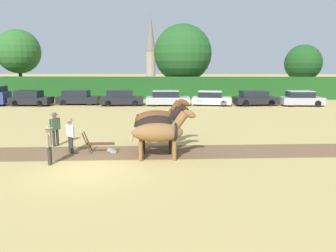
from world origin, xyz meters
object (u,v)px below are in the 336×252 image
at_px(draft_horse_lead_left, 160,132).
at_px(parked_car_center_right, 167,98).
at_px(farmer_at_plow, 70,133).
at_px(parked_car_center, 122,98).
at_px(farmer_onlooker_left, 49,142).
at_px(parked_car_far_right, 255,98).
at_px(tree_center, 303,63).
at_px(parked_car_right, 211,99).
at_px(draft_horse_trail_left, 159,119).
at_px(parked_car_left, 30,98).
at_px(church_spire, 150,46).
at_px(tree_left, 19,52).
at_px(parked_car_end_right, 301,99).
at_px(farmer_onlooker_right, 55,127).
at_px(tree_center_left, 183,53).
at_px(farmer_beside_team, 165,123).
at_px(parked_car_center_left, 78,98).
at_px(draft_horse_lead_right, 159,125).
at_px(plow, 103,146).

relative_size(draft_horse_lead_left, parked_car_center_right, 0.69).
xyz_separation_m(farmer_at_plow, parked_car_center, (-0.55, 18.09, -0.24)).
bearing_deg(farmer_onlooker_left, parked_car_far_right, 45.07).
xyz_separation_m(tree_center, parked_car_right, (-13.40, -11.63, -3.55)).
distance_m(draft_horse_trail_left, parked_car_left, 21.43).
height_order(church_spire, parked_car_center_right, church_spire).
bearing_deg(tree_left, parked_car_end_right, -16.57).
xyz_separation_m(draft_horse_lead_left, farmer_onlooker_right, (-5.53, 2.26, -0.21)).
bearing_deg(tree_center_left, parked_car_far_right, -55.05).
distance_m(farmer_beside_team, parked_car_right, 15.79).
relative_size(farmer_at_plow, parked_car_left, 0.40).
height_order(tree_left, tree_center_left, tree_center_left).
bearing_deg(draft_horse_trail_left, farmer_onlooker_right, 177.04).
bearing_deg(parked_car_far_right, parked_car_end_right, -12.14).
xyz_separation_m(draft_horse_lead_left, farmer_at_plow, (-4.32, 0.93, -0.26)).
xyz_separation_m(draft_horse_lead_left, parked_car_center_left, (-9.53, 19.61, -0.53)).
bearing_deg(tree_left, draft_horse_lead_left, -55.59).
bearing_deg(parked_car_center, parked_car_left, 176.63).
distance_m(draft_horse_lead_right, farmer_at_plow, 4.24).
bearing_deg(tree_center, parked_car_center, -152.29).
bearing_deg(church_spire, tree_center, -54.81).
bearing_deg(plow, parked_car_center_right, 77.70).
height_order(farmer_onlooker_right, parked_car_left, farmer_onlooker_right).
bearing_deg(draft_horse_trail_left, parked_car_center_right, 86.01).
relative_size(tree_center_left, farmer_onlooker_right, 5.31).
distance_m(farmer_onlooker_right, parked_car_end_right, 25.23).
xyz_separation_m(farmer_onlooker_right, parked_car_end_right, (18.82, 16.81, -0.30)).
relative_size(tree_left, parked_car_far_right, 1.88).
distance_m(tree_center, farmer_onlooker_left, 38.93).
bearing_deg(tree_center_left, parked_car_left, -144.91).
relative_size(tree_left, parked_car_left, 2.04).
distance_m(parked_car_center_left, parked_car_right, 13.81).
bearing_deg(parked_car_center, parked_car_right, -4.38).
height_order(parked_car_center_right, parked_car_right, parked_car_center_right).
distance_m(parked_car_center_left, parked_car_center, 4.70).
height_order(farmer_onlooker_right, parked_car_far_right, farmer_onlooker_right).
xyz_separation_m(parked_car_center, parked_car_far_right, (13.60, 0.32, -0.01)).
height_order(farmer_beside_team, parked_car_center_right, farmer_beside_team).
relative_size(tree_center_left, church_spire, 0.59).
xyz_separation_m(farmer_onlooker_left, parked_car_center, (-0.23, 19.89, -0.24)).
distance_m(parked_car_center_right, parked_car_far_right, 8.93).
height_order(tree_left, parked_car_right, tree_left).
xyz_separation_m(church_spire, parked_car_center_left, (-4.24, -43.81, -7.49)).
relative_size(church_spire, parked_car_center_right, 3.60).
bearing_deg(parked_car_end_right, tree_left, 163.49).
bearing_deg(draft_horse_trail_left, tree_center_left, 82.33).
height_order(tree_left, parked_car_center_left, tree_left).
height_order(tree_left, parked_car_center, tree_left).
xyz_separation_m(draft_horse_lead_left, draft_horse_trail_left, (-0.17, 2.36, 0.19)).
distance_m(draft_horse_lead_left, plow, 3.11).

